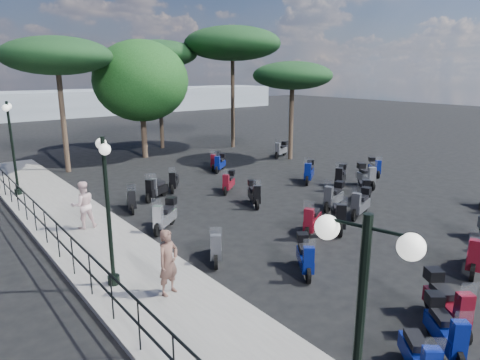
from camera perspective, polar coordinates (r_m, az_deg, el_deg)
ground at (r=15.94m, az=7.66°, el=-5.92°), size 120.00×120.00×0.00m
sidewalk at (r=15.05m, az=-18.99°, el=-7.56°), size 3.00×30.00×0.15m
railing at (r=14.27m, az=-23.93°, el=-5.73°), size 0.04×26.04×1.10m
lamp_post_0 at (r=5.33m, az=15.34°, el=-21.93°), size 0.51×1.14×3.96m
lamp_post_1 at (r=11.02m, az=-17.24°, el=-2.94°), size 0.49×1.11×3.85m
lamp_post_2 at (r=21.00m, az=-28.13°, el=4.46°), size 0.53×1.18×4.10m
woman at (r=10.73m, az=-9.54°, el=-10.76°), size 0.70×0.56×1.67m
pedestrian_far at (r=15.78m, az=-20.19°, el=-3.14°), size 0.87×0.70×1.67m
scooter_0 at (r=8.97m, az=22.80°, el=-21.24°), size 1.14×1.29×1.30m
scooter_1 at (r=12.20m, az=8.68°, el=-10.12°), size 1.10×1.35×1.27m
scooter_2 at (r=12.80m, az=-3.24°, el=-8.92°), size 1.02×1.38×1.28m
scooter_3 at (r=15.36m, az=-9.98°, el=-4.77°), size 1.44×1.20×1.37m
scooter_4 at (r=18.99m, az=-11.13°, el=-1.29°), size 1.46×0.92×1.29m
scooter_5 at (r=17.77m, az=-14.27°, el=-2.49°), size 0.79×1.50×1.25m
scooter_6 at (r=9.92m, az=25.65°, el=-17.61°), size 1.15×1.36×1.29m
scooter_7 at (r=10.77m, az=25.87°, el=-14.70°), size 1.13×1.57×1.41m
scooter_8 at (r=15.46m, az=13.01°, el=-4.85°), size 1.35×1.38×1.44m
scooter_9 at (r=17.85m, az=1.91°, el=-1.94°), size 0.93×1.45×1.26m
scooter_10 at (r=19.23m, az=-11.09°, el=-1.12°), size 1.13×1.26×1.27m
scooter_11 at (r=20.26m, az=-8.81°, el=-0.22°), size 1.03×1.34×1.27m
scooter_13 at (r=13.76m, az=28.78°, el=-8.79°), size 1.74×0.91×1.46m
scooter_14 at (r=14.95m, az=9.55°, el=-5.45°), size 1.55×1.00×1.38m
scooter_15 at (r=17.78m, az=12.36°, el=-2.21°), size 1.67×0.80×1.37m
scooter_16 at (r=19.80m, az=-1.52°, el=-0.35°), size 1.26×1.08×1.21m
scooter_17 at (r=24.40m, az=-3.33°, el=2.50°), size 1.21×1.19×1.23m
scooter_20 at (r=19.04m, az=16.18°, el=-1.42°), size 1.33×1.34×1.42m
scooter_21 at (r=21.01m, az=13.25°, el=0.36°), size 1.59×1.08×1.41m
scooter_22 at (r=21.75m, az=9.18°, el=1.03°), size 1.51×1.20×1.41m
scooter_23 at (r=23.86m, az=-2.68°, el=2.23°), size 1.29×1.07×1.22m
scooter_27 at (r=21.48m, az=16.49°, el=0.45°), size 1.05×1.61×1.41m
scooter_28 at (r=23.92m, az=17.51°, el=1.58°), size 1.02×1.30×1.21m
scooter_29 at (r=27.97m, az=5.48°, el=4.04°), size 1.52×0.81×1.27m
scooter_30 at (r=17.12m, az=15.78°, el=-3.08°), size 1.67×0.80×1.37m
broadleaf_tree at (r=27.95m, az=-13.06°, el=12.73°), size 5.88×5.88×7.35m
pine_0 at (r=31.27m, az=-10.84°, el=16.13°), size 5.40×5.40×7.52m
pine_1 at (r=31.18m, az=-1.00°, el=17.71°), size 6.77×6.77×8.48m
pine_2 at (r=25.12m, az=-23.25°, el=14.93°), size 5.70×5.70×7.23m
pine_3 at (r=26.95m, az=7.02°, el=13.62°), size 4.87×4.87×6.04m
distant_hills at (r=56.55m, az=-27.23°, el=8.84°), size 70.00×8.00×3.00m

